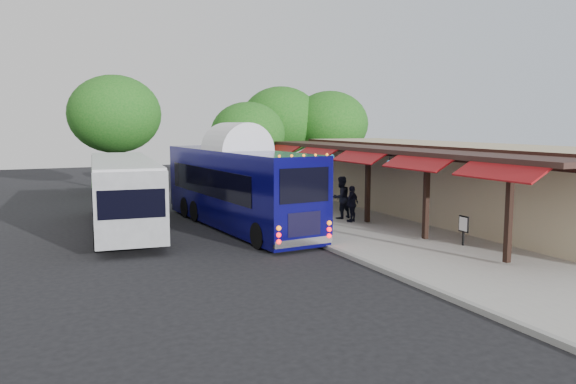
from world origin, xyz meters
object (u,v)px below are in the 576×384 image
city_bus (123,191)px  sign_board (464,226)px  coach_bus (237,183)px  ped_d (270,183)px  ped_a (309,210)px  ped_b (341,197)px  ped_c (352,204)px

city_bus → sign_board: (10.53, -9.26, -0.79)m
coach_bus → ped_d: (4.85, 7.69, -0.95)m
ped_d → ped_a: bearing=90.7°
ped_b → sign_board: (1.07, -6.94, -0.24)m
ped_b → ped_c: 1.01m
coach_bus → ped_d: 9.14m
ped_a → sign_board: 6.09m
ped_c → ped_b: bearing=-119.8°
ped_b → ped_d: size_ratio=1.13×
city_bus → ped_b: size_ratio=5.86×
coach_bus → ped_c: bearing=-23.3°
ped_a → sign_board: bearing=-49.2°
ped_c → ped_a: bearing=-5.8°
ped_d → ped_c: bearing=105.5°
ped_a → ped_c: (2.80, 1.24, -0.08)m
city_bus → ped_c: bearing=-13.6°
coach_bus → city_bus: bearing=155.7°
ped_d → sign_board: size_ratio=1.59×
ped_a → ped_d: 10.95m
ped_b → sign_board: size_ratio=1.80×
ped_b → ped_d: 8.35m
city_bus → ped_c: size_ratio=7.06×
sign_board → ped_b: bearing=100.5°
ped_a → ped_b: size_ratio=0.91×
ped_c → ped_d: ped_d is taller
ped_c → sign_board: bearing=70.4°
city_bus → ped_c: 10.06m
ped_c → ped_d: size_ratio=0.94×
coach_bus → sign_board: size_ratio=10.59×
ped_b → city_bus: bearing=-26.5°
ped_b → coach_bus: bearing=-20.4°
coach_bus → ped_a: (2.05, -2.90, -0.92)m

